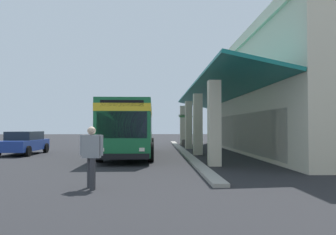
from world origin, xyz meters
name	(u,v)px	position (x,y,z in m)	size (l,w,h in m)	color
ground	(243,152)	(0.00, 8.00, 0.00)	(120.00, 120.00, 0.00)	#262628
curb_strip	(182,151)	(-0.42, 3.69, 0.06)	(28.62, 0.50, 0.12)	#9E998E
plaza_building	(313,99)	(-0.42, 13.32, 3.81)	(24.15, 15.42, 7.61)	beige
transit_bus	(131,125)	(3.06, 0.22, 1.85)	(11.23, 2.92, 3.34)	#196638
parked_sedan_blue	(24,143)	(1.89, -6.67, 0.75)	(4.43, 2.08, 1.47)	navy
pedestrian	(91,153)	(13.86, -0.03, 1.00)	(0.52, 0.69, 1.76)	#38383D
potted_palm	(186,138)	(-7.50, 4.60, 0.77)	(1.70, 1.58, 2.93)	#4C4742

